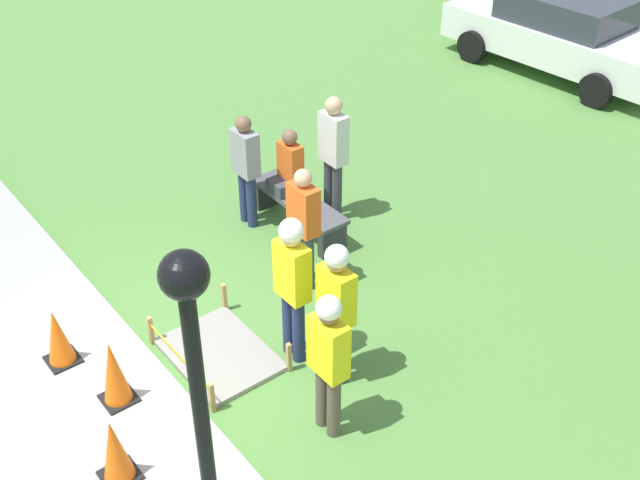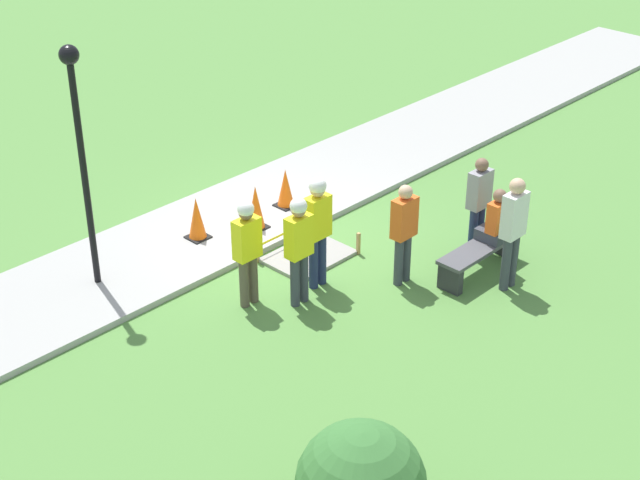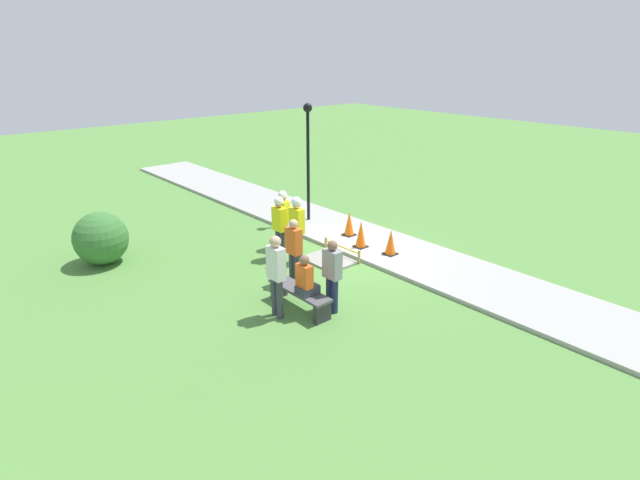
% 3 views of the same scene
% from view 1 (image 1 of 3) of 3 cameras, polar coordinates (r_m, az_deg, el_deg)
% --- Properties ---
extents(ground_plane, '(60.00, 60.00, 0.00)m').
position_cam_1_polar(ground_plane, '(9.02, -11.01, -9.19)').
color(ground_plane, '#51843D').
extents(sidewalk, '(28.00, 2.35, 0.10)m').
position_cam_1_polar(sidewalk, '(8.72, -17.93, -11.98)').
color(sidewalk, '#9E9E99').
rests_on(sidewalk, ground_plane).
extents(wet_concrete_patch, '(1.35, 1.02, 0.38)m').
position_cam_1_polar(wet_concrete_patch, '(9.07, -7.17, -8.03)').
color(wet_concrete_patch, gray).
rests_on(wet_concrete_patch, ground_plane).
extents(traffic_cone_near_patch, '(0.34, 0.34, 0.69)m').
position_cam_1_polar(traffic_cone_near_patch, '(9.05, -18.16, -6.55)').
color(traffic_cone_near_patch, black).
rests_on(traffic_cone_near_patch, sidewalk).
extents(traffic_cone_far_patch, '(0.34, 0.34, 0.77)m').
position_cam_1_polar(traffic_cone_far_patch, '(8.42, -14.45, -9.10)').
color(traffic_cone_far_patch, black).
rests_on(traffic_cone_far_patch, sidewalk).
extents(traffic_cone_sidewalk_edge, '(0.34, 0.34, 0.72)m').
position_cam_1_polar(traffic_cone_sidewalk_edge, '(7.74, -14.38, -14.29)').
color(traffic_cone_sidewalk_edge, black).
rests_on(traffic_cone_sidewalk_edge, sidewalk).
extents(park_bench, '(1.68, 0.44, 0.48)m').
position_cam_1_polar(park_bench, '(10.86, -1.55, 2.34)').
color(park_bench, '#2D2D33').
rests_on(park_bench, ground_plane).
extents(person_seated_on_bench, '(0.36, 0.44, 0.89)m').
position_cam_1_polar(person_seated_on_bench, '(10.82, -2.24, 5.23)').
color(person_seated_on_bench, '#383D47').
rests_on(person_seated_on_bench, park_bench).
extents(worker_supervisor, '(0.40, 0.26, 1.81)m').
position_cam_1_polar(worker_supervisor, '(8.36, -1.98, -2.69)').
color(worker_supervisor, navy).
rests_on(worker_supervisor, ground_plane).
extents(worker_assistant, '(0.40, 0.24, 1.69)m').
position_cam_1_polar(worker_assistant, '(7.60, 0.60, -8.17)').
color(worker_assistant, brown).
rests_on(worker_assistant, ground_plane).
extents(worker_trainee, '(0.40, 0.25, 1.72)m').
position_cam_1_polar(worker_trainee, '(8.13, 1.16, -4.48)').
color(worker_trainee, '#383D47').
rests_on(worker_trainee, ground_plane).
extents(bystander_in_orange_shirt, '(0.40, 0.22, 1.64)m').
position_cam_1_polar(bystander_in_orange_shirt, '(9.49, -1.18, 1.27)').
color(bystander_in_orange_shirt, '#383D47').
rests_on(bystander_in_orange_shirt, ground_plane).
extents(bystander_in_gray_shirt, '(0.40, 0.24, 1.81)m').
position_cam_1_polar(bystander_in_gray_shirt, '(10.76, 0.95, 6.37)').
color(bystander_in_gray_shirt, '#383D47').
rests_on(bystander_in_gray_shirt, ground_plane).
extents(bystander_in_white_shirt, '(0.40, 0.22, 1.62)m').
position_cam_1_polar(bystander_in_white_shirt, '(10.72, -5.30, 5.33)').
color(bystander_in_white_shirt, navy).
rests_on(bystander_in_white_shirt, ground_plane).
extents(lamppost_near, '(0.28, 0.28, 3.69)m').
position_cam_1_polar(lamppost_near, '(4.98, -8.40, -12.71)').
color(lamppost_near, black).
rests_on(lamppost_near, sidewalk).
extents(parked_car_white, '(4.57, 2.19, 1.49)m').
position_cam_1_polar(parked_car_white, '(16.24, 16.84, 13.98)').
color(parked_car_white, white).
rests_on(parked_car_white, ground_plane).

